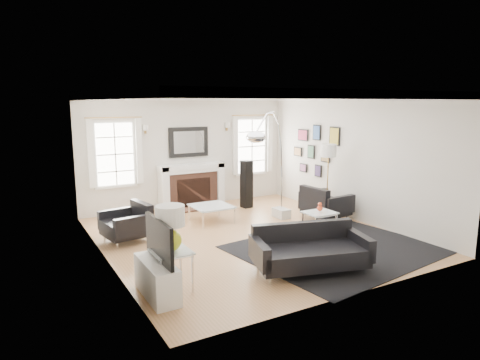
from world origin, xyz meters
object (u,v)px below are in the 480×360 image
coffee_table (211,207)px  armchair_left (129,224)px  gourd_lamp (170,225)px  arc_floor_lamp (270,165)px  sofa (309,251)px  fireplace (192,186)px  armchair_right (324,205)px

coffee_table → armchair_left: bearing=-168.3°
gourd_lamp → arc_floor_lamp: 3.41m
armchair_left → gourd_lamp: (-0.06, -2.50, 0.62)m
gourd_lamp → sofa: bearing=-10.0°
gourd_lamp → fireplace: bearing=63.4°
fireplace → arc_floor_lamp: 2.79m
fireplace → armchair_right: (2.11, -2.61, -0.18)m
arc_floor_lamp → fireplace: bearing=104.2°
armchair_right → gourd_lamp: (-4.31, -1.79, 0.60)m
armchair_left → armchair_right: (4.25, -0.72, 0.03)m
sofa → armchair_right: 3.06m
armchair_left → arc_floor_lamp: size_ratio=0.39×
armchair_left → coffee_table: bearing=11.7°
sofa → arc_floor_lamp: (0.70, 2.19, 1.05)m
sofa → armchair_left: (-2.09, 2.88, 0.01)m
armchair_right → arc_floor_lamp: size_ratio=0.40×
armchair_right → coffee_table: 2.55m
sofa → gourd_lamp: size_ratio=3.00×
fireplace → arc_floor_lamp: arc_floor_lamp is taller
gourd_lamp → arc_floor_lamp: size_ratio=0.26×
armchair_right → sofa: bearing=-134.8°
armchair_left → gourd_lamp: size_ratio=1.52×
armchair_right → gourd_lamp: bearing=-157.5°
coffee_table → gourd_lamp: size_ratio=1.29×
armchair_left → gourd_lamp: 2.58m
armchair_right → arc_floor_lamp: bearing=179.0°
armchair_left → arc_floor_lamp: 3.06m
sofa → coffee_table: (-0.13, 3.29, 0.02)m
armchair_right → arc_floor_lamp: arc_floor_lamp is taller
fireplace → sofa: bearing=-90.5°
sofa → arc_floor_lamp: bearing=72.3°
armchair_left → gourd_lamp: bearing=-91.4°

